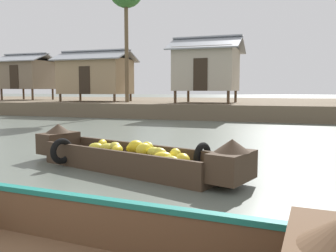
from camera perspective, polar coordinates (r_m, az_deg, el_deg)
ground_plane at (r=11.72m, az=7.33°, el=-1.86°), size 300.00×300.00×0.00m
riverbank_strip at (r=27.88m, az=13.99°, el=3.16°), size 160.00×20.00×0.81m
banana_boat at (r=6.91m, az=-6.03°, el=-4.72°), size 4.86×2.28×0.77m
stilt_house_left at (r=30.97m, az=-21.59°, el=7.70°), size 4.04×3.36×3.69m
stilt_house_mid_left at (r=25.21m, az=-11.47°, el=7.88°), size 5.17×3.36×3.49m
stilt_house_mid_right at (r=21.68m, az=6.22°, el=9.08°), size 4.16×3.74×3.93m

